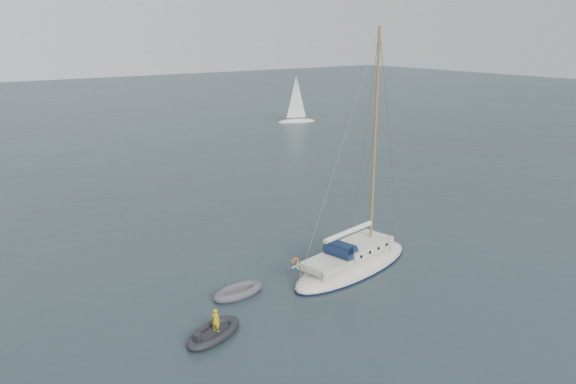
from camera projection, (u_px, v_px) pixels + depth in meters
ground at (289, 275)px, 33.00m from camera, size 300.00×300.00×0.00m
sailboat at (353, 251)px, 33.56m from camera, size 10.36×3.10×14.75m
dinghy at (238, 292)px, 30.45m from camera, size 3.13×1.41×0.45m
rib at (213, 332)px, 26.34m from camera, size 3.43×1.56×1.35m
distant_yacht_b at (296, 100)px, 87.06m from camera, size 5.98×3.19×7.93m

